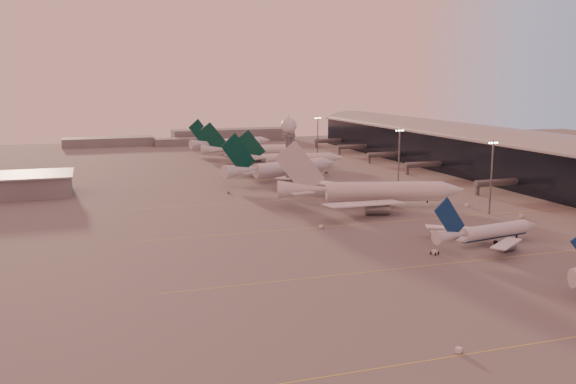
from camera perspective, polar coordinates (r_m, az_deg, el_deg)
name	(u,v)px	position (r m, az deg, el deg)	size (l,w,h in m)	color
ground	(433,280)	(142.61, 13.39, -8.03)	(700.00, 700.00, 0.00)	#5A5858
taxiway_markings	(422,218)	(203.86, 12.45, -2.43)	(180.00, 185.25, 0.02)	gold
terminal	(515,158)	(289.97, 20.46, 3.03)	(57.00, 362.00, 23.04)	black
radar_tower	(289,139)	(248.30, 0.07, 4.97)	(6.40, 6.40, 31.10)	#595B60
mast_b	(492,174)	(214.25, 18.51, 1.63)	(3.60, 0.56, 25.00)	#595B60
mast_c	(399,155)	(257.65, 10.35, 3.39)	(3.60, 0.56, 25.00)	#595B60
mast_d	(318,137)	(338.37, 2.80, 5.18)	(3.60, 0.56, 25.00)	#595B60
distant_horizon	(198,137)	(448.18, -8.43, 5.09)	(165.00, 37.50, 9.00)	slate
narrowbody_mid	(488,234)	(175.58, 18.18, -3.78)	(37.35, 29.59, 14.67)	silver
widebody_white	(372,196)	(218.24, 7.87, -0.33)	(66.29, 52.43, 23.84)	silver
greentail_a	(283,171)	(274.55, -0.46, 1.94)	(60.23, 47.82, 22.77)	silver
greentail_b	(292,161)	(314.38, 0.33, 2.92)	(54.25, 43.41, 19.89)	silver
greentail_c	(253,153)	(349.34, -3.31, 3.70)	(59.24, 47.56, 21.57)	silver
greentail_d	(232,145)	(391.74, -5.24, 4.40)	(57.24, 45.54, 21.44)	silver
gsv_truck_a	(460,347)	(107.63, 15.80, -13.77)	(5.20, 3.69, 1.98)	silver
gsv_tug_mid	(435,253)	(162.63, 13.56, -5.53)	(3.76, 4.44, 1.09)	silver
gsv_truck_b	(522,215)	(213.33, 21.09, -1.98)	(6.23, 2.87, 2.43)	silver
gsv_truck_c	(322,225)	(186.25, 3.20, -3.06)	(5.52, 4.49, 2.15)	silver
gsv_catering_b	(468,201)	(226.63, 16.47, -0.81)	(5.24, 3.05, 4.04)	silver
gsv_tug_far	(330,199)	(228.68, 3.91, -0.69)	(3.70, 4.21, 1.03)	yellow
gsv_truck_d	(228,191)	(243.73, -5.59, 0.08)	(2.36, 4.87, 1.89)	#545658
gsv_tug_hangar	(326,173)	(295.80, 3.61, 1.83)	(3.18, 2.08, 0.87)	#545658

